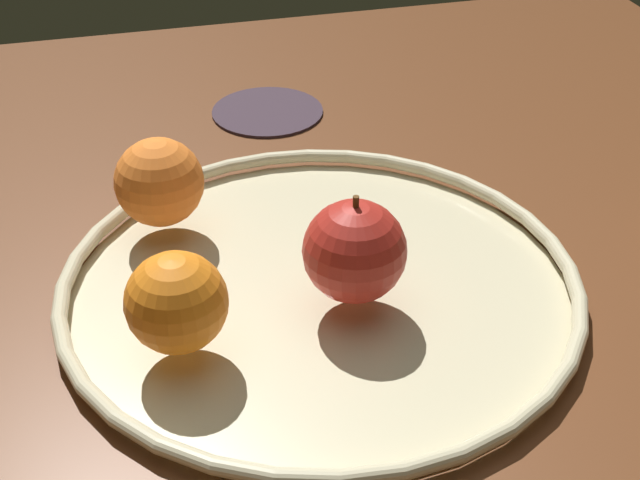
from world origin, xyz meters
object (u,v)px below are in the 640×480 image
Objects in this scene: fruit_bowl at (320,282)px; orange_back_left at (176,302)px; apple at (355,251)px; ambient_coaster at (267,110)px; orange_front_left at (159,182)px.

orange_back_left reaches higher than fruit_bowl.
apple is 34.49cm from ambient_coaster.
fruit_bowl is 5.73× the size of orange_back_left.
apple is 18.18cm from orange_front_left.
apple is (3.03, 1.73, 4.63)cm from fruit_bowl.
ambient_coaster is (-34.08, 0.74, -5.25)cm from apple.
fruit_bowl is 3.40× the size of ambient_coaster.
fruit_bowl is 5.80cm from apple.
orange_front_left is at bearing -134.36° from fruit_bowl.
orange_back_left is 0.59× the size of ambient_coaster.
apple is at bearing 42.61° from orange_front_left.
orange_back_left is at bearing -80.12° from apple.
orange_front_left is at bearing -137.39° from apple.
orange_back_left is (5.28, -11.16, 4.35)cm from fruit_bowl.
orange_front_left is 0.62× the size of ambient_coaster.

